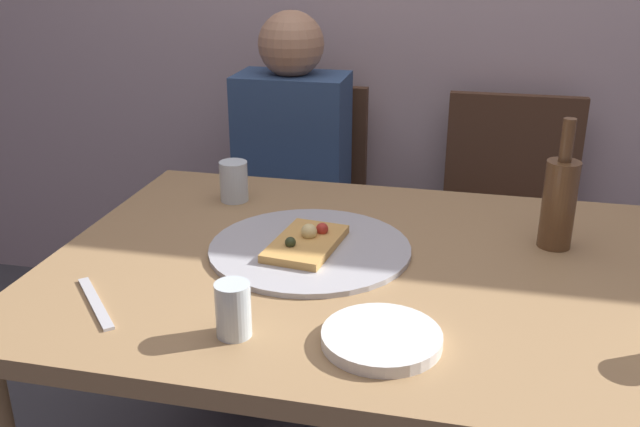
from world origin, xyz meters
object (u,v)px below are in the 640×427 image
plate_stack (382,338)px  pizza_tray (310,248)px  dining_table (360,295)px  tumbler_near (233,310)px  tumbler_far (234,181)px  guest_in_sweater (286,180)px  wine_bottle (559,201)px  chair_left (298,201)px  chair_right (508,218)px  pizza_slice_last (306,242)px  table_knife (95,303)px

plate_stack → pizza_tray: bearing=121.5°
dining_table → tumbler_near: tumbler_near is taller
tumbler_far → guest_in_sweater: bearing=88.1°
dining_table → tumbler_near: size_ratio=13.35×
wine_bottle → chair_left: bearing=137.7°
wine_bottle → plate_stack: (-0.32, -0.49, -0.10)m
dining_table → chair_right: bearing=68.9°
pizza_tray → tumbler_near: 0.37m
chair_right → guest_in_sweater: 0.74m
pizza_slice_last → wine_bottle: bearing=16.0°
tumbler_near → chair_left: 1.27m
chair_right → tumbler_far: bearing=39.1°
wine_bottle → pizza_tray: bearing=-164.4°
wine_bottle → plate_stack: 0.59m
wine_bottle → chair_left: 1.11m
wine_bottle → tumbler_far: (-0.80, 0.12, -0.06)m
pizza_tray → wine_bottle: size_ratio=1.52×
wine_bottle → tumbler_far: bearing=171.7°
plate_stack → table_knife: (-0.55, 0.02, -0.01)m
pizza_tray → chair_right: 1.00m
dining_table → guest_in_sweater: size_ratio=1.14×
wine_bottle → plate_stack: bearing=-123.2°
table_knife → chair_right: chair_right is taller
wine_bottle → table_knife: (-0.87, -0.47, -0.11)m
pizza_slice_last → chair_right: size_ratio=0.26×
pizza_tray → chair_left: chair_left is taller
dining_table → chair_right: chair_right is taller
pizza_tray → plate_stack: (0.21, -0.34, 0.01)m
chair_left → table_knife: bearing=85.8°
dining_table → table_knife: 0.55m
plate_stack → dining_table: bearing=106.2°
pizza_slice_last → tumbler_far: bearing=134.1°
table_knife → pizza_tray: bearing=-88.3°
table_knife → plate_stack: bearing=-133.6°
dining_table → plate_stack: bearing=-73.8°
wine_bottle → tumbler_near: bearing=-138.1°
tumbler_far → table_knife: (-0.07, -0.59, -0.05)m
pizza_slice_last → chair_right: 1.02m
wine_bottle → tumbler_near: wine_bottle is taller
pizza_slice_last → chair_right: chair_right is taller
pizza_tray → chair_right: (0.46, 0.86, -0.23)m
pizza_slice_last → plate_stack: (0.22, -0.33, -0.01)m
dining_table → pizza_slice_last: 0.16m
tumbler_far → wine_bottle: bearing=-8.3°
pizza_tray → pizza_slice_last: 0.02m
pizza_tray → table_knife: bearing=-136.4°
table_knife → chair_left: chair_left is taller
tumbler_near → chair_right: bearing=67.4°
tumbler_far → table_knife: tumbler_far is taller
plate_stack → chair_right: chair_right is taller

